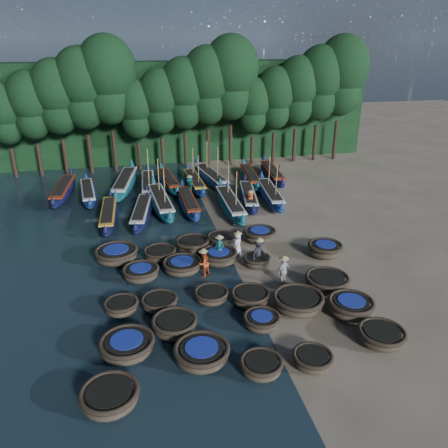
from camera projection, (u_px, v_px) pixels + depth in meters
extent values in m
plane|color=gray|center=(230.00, 257.00, 26.32)|extent=(120.00, 120.00, 0.00)
cube|color=black|center=(179.00, 112.00, 45.44)|extent=(40.00, 3.00, 10.00)
ellipsoid|color=#4E4331|center=(110.00, 399.00, 15.53)|extent=(2.40, 2.40, 0.68)
torus|color=#33291E|center=(109.00, 392.00, 15.40)|extent=(2.17, 2.17, 0.21)
cylinder|color=black|center=(109.00, 391.00, 15.39)|extent=(1.65, 1.65, 0.06)
ellipsoid|color=#4E4331|center=(202.00, 355.00, 17.65)|extent=(2.56, 2.56, 0.69)
torus|color=#33291E|center=(202.00, 349.00, 17.52)|extent=(2.32, 2.32, 0.21)
cylinder|color=black|center=(202.00, 348.00, 17.50)|extent=(1.77, 1.77, 0.06)
cylinder|color=#1C2D9A|center=(202.00, 347.00, 17.49)|extent=(1.36, 1.36, 0.04)
ellipsoid|color=#4E4331|center=(261.00, 368.00, 17.05)|extent=(1.94, 1.94, 0.60)
torus|color=#33291E|center=(261.00, 362.00, 16.94)|extent=(1.74, 1.74, 0.18)
cylinder|color=black|center=(261.00, 361.00, 16.93)|extent=(1.31, 1.31, 0.05)
ellipsoid|color=#4E4331|center=(312.00, 361.00, 17.41)|extent=(1.89, 1.89, 0.58)
torus|color=#33291E|center=(313.00, 356.00, 17.30)|extent=(1.66, 1.66, 0.18)
cylinder|color=black|center=(313.00, 355.00, 17.29)|extent=(1.24, 1.24, 0.05)
ellipsoid|color=#4E4331|center=(381.00, 337.00, 18.74)|extent=(1.95, 1.95, 0.63)
torus|color=#33291E|center=(382.00, 332.00, 18.62)|extent=(2.06, 2.06, 0.19)
cylinder|color=black|center=(382.00, 331.00, 18.60)|extent=(1.57, 1.57, 0.06)
ellipsoid|color=#4E4331|center=(127.00, 347.00, 18.10)|extent=(2.25, 2.25, 0.68)
torus|color=#33291E|center=(127.00, 341.00, 17.97)|extent=(2.33, 2.33, 0.21)
cylinder|color=black|center=(127.00, 340.00, 17.96)|extent=(1.78, 1.78, 0.06)
cylinder|color=#1C2D9A|center=(127.00, 340.00, 17.94)|extent=(1.37, 1.37, 0.04)
ellipsoid|color=#4E4331|center=(175.00, 327.00, 19.39)|extent=(2.50, 2.50, 0.69)
torus|color=#33291E|center=(174.00, 320.00, 19.26)|extent=(2.08, 2.08, 0.21)
cylinder|color=black|center=(174.00, 320.00, 19.25)|extent=(1.57, 1.57, 0.06)
ellipsoid|color=#4E4331|center=(262.00, 322.00, 19.76)|extent=(1.88, 1.88, 0.60)
torus|color=#33291E|center=(262.00, 317.00, 19.65)|extent=(1.72, 1.72, 0.18)
cylinder|color=black|center=(262.00, 316.00, 19.64)|extent=(1.29, 1.29, 0.05)
cylinder|color=#1C2D9A|center=(262.00, 316.00, 19.63)|extent=(0.99, 0.99, 0.04)
ellipsoid|color=#4E4331|center=(298.00, 303.00, 21.04)|extent=(2.95, 2.95, 0.74)
torus|color=#33291E|center=(299.00, 297.00, 20.91)|extent=(2.50, 2.50, 0.22)
cylinder|color=black|center=(299.00, 296.00, 20.89)|extent=(1.91, 1.91, 0.07)
ellipsoid|color=#4E4331|center=(351.00, 308.00, 20.64)|extent=(2.09, 2.09, 0.75)
torus|color=#33291E|center=(351.00, 302.00, 20.50)|extent=(2.22, 2.22, 0.23)
cylinder|color=black|center=(351.00, 301.00, 20.48)|extent=(1.67, 1.67, 0.07)
cylinder|color=#1C2D9A|center=(352.00, 300.00, 20.46)|extent=(1.29, 1.29, 0.05)
ellipsoid|color=#4E4331|center=(122.00, 308.00, 20.82)|extent=(1.74, 1.74, 0.60)
torus|color=#33291E|center=(121.00, 303.00, 20.71)|extent=(1.67, 1.67, 0.18)
cylinder|color=black|center=(121.00, 302.00, 20.69)|extent=(1.25, 1.25, 0.05)
ellipsoid|color=#4E4331|center=(160.00, 304.00, 21.16)|extent=(1.77, 1.77, 0.58)
torus|color=#33291E|center=(159.00, 299.00, 21.05)|extent=(1.80, 1.80, 0.17)
cylinder|color=black|center=(159.00, 298.00, 21.04)|extent=(1.36, 1.36, 0.05)
ellipsoid|color=#4E4331|center=(212.00, 297.00, 21.75)|extent=(1.63, 1.63, 0.57)
torus|color=#33291E|center=(211.00, 292.00, 21.65)|extent=(1.74, 1.74, 0.17)
cylinder|color=black|center=(211.00, 291.00, 21.63)|extent=(1.32, 1.32, 0.05)
ellipsoid|color=#4E4331|center=(250.00, 298.00, 21.57)|extent=(2.21, 2.21, 0.63)
torus|color=#33291E|center=(251.00, 293.00, 21.45)|extent=(1.97, 1.97, 0.19)
cylinder|color=black|center=(251.00, 292.00, 21.44)|extent=(1.49, 1.49, 0.06)
ellipsoid|color=#4E4331|center=(327.00, 283.00, 22.80)|extent=(2.24, 2.24, 0.70)
torus|color=#33291E|center=(327.00, 278.00, 22.67)|extent=(2.33, 2.33, 0.21)
cylinder|color=black|center=(328.00, 277.00, 22.66)|extent=(1.78, 1.78, 0.06)
ellipsoid|color=#4E4331|center=(141.00, 274.00, 23.69)|extent=(1.97, 1.97, 0.68)
torus|color=#33291E|center=(141.00, 269.00, 23.56)|extent=(2.02, 2.02, 0.21)
cylinder|color=black|center=(141.00, 268.00, 23.55)|extent=(1.52, 1.52, 0.06)
cylinder|color=#1C2D9A|center=(141.00, 268.00, 23.53)|extent=(1.17, 1.17, 0.04)
ellipsoid|color=#4E4331|center=(182.00, 267.00, 24.43)|extent=(2.22, 2.22, 0.66)
torus|color=#33291E|center=(182.00, 262.00, 24.31)|extent=(2.20, 2.20, 0.20)
cylinder|color=black|center=(182.00, 262.00, 24.29)|extent=(1.68, 1.68, 0.06)
cylinder|color=#1C2D9A|center=(182.00, 261.00, 24.28)|extent=(1.29, 1.29, 0.04)
ellipsoid|color=#4E4331|center=(219.00, 258.00, 25.38)|extent=(2.09, 2.09, 0.72)
torus|color=#33291E|center=(219.00, 253.00, 25.25)|extent=(2.18, 2.18, 0.22)
cylinder|color=black|center=(219.00, 252.00, 25.23)|extent=(1.65, 1.65, 0.07)
cylinder|color=#1C2D9A|center=(219.00, 252.00, 25.21)|extent=(1.27, 1.27, 0.04)
ellipsoid|color=#4E4331|center=(257.00, 262.00, 25.09)|extent=(1.73, 1.73, 0.58)
torus|color=#33291E|center=(257.00, 258.00, 24.99)|extent=(1.61, 1.61, 0.17)
cylinder|color=black|center=(257.00, 257.00, 24.97)|extent=(1.20, 1.20, 0.05)
ellipsoid|color=#4E4331|center=(325.00, 251.00, 26.20)|extent=(2.20, 2.20, 0.75)
torus|color=#33291E|center=(325.00, 246.00, 26.06)|extent=(2.10, 2.10, 0.23)
cylinder|color=black|center=(326.00, 245.00, 26.05)|extent=(1.57, 1.57, 0.07)
cylinder|color=#1C2D9A|center=(326.00, 244.00, 26.03)|extent=(1.21, 1.21, 0.05)
ellipsoid|color=#4E4331|center=(117.00, 256.00, 25.59)|extent=(3.00, 3.00, 0.75)
torus|color=#33291E|center=(116.00, 251.00, 25.45)|extent=(2.53, 2.53, 0.23)
cylinder|color=black|center=(116.00, 250.00, 25.43)|extent=(1.93, 1.93, 0.07)
cylinder|color=#1C2D9A|center=(116.00, 249.00, 25.41)|extent=(1.48, 1.48, 0.05)
ellipsoid|color=#4E4331|center=(160.00, 255.00, 25.92)|extent=(2.15, 2.15, 0.59)
torus|color=#33291E|center=(160.00, 250.00, 25.81)|extent=(1.93, 1.93, 0.18)
cylinder|color=black|center=(160.00, 250.00, 25.80)|extent=(1.47, 1.47, 0.05)
ellipsoid|color=#4E4331|center=(193.00, 246.00, 26.75)|extent=(2.27, 2.27, 0.75)
torus|color=#33291E|center=(192.00, 241.00, 26.61)|extent=(2.11, 2.11, 0.23)
cylinder|color=black|center=(192.00, 240.00, 26.59)|extent=(1.57, 1.57, 0.07)
ellipsoid|color=#4E4331|center=(222.00, 240.00, 27.75)|extent=(2.22, 2.22, 0.59)
torus|color=#33291E|center=(222.00, 236.00, 27.64)|extent=(1.91, 1.91, 0.18)
cylinder|color=black|center=(222.00, 236.00, 27.63)|extent=(1.45, 1.45, 0.05)
ellipsoid|color=#4E4331|center=(260.00, 236.00, 28.11)|extent=(2.46, 2.46, 0.75)
torus|color=#33291E|center=(260.00, 231.00, 27.97)|extent=(2.15, 2.15, 0.23)
cylinder|color=black|center=(260.00, 231.00, 27.96)|extent=(1.61, 1.61, 0.07)
cylinder|color=#1C2D9A|center=(260.00, 230.00, 27.94)|extent=(1.24, 1.24, 0.05)
ellipsoid|color=#0F1337|center=(109.00, 216.00, 31.16)|extent=(1.52, 7.36, 0.92)
cone|color=#0F1337|center=(110.00, 192.00, 34.15)|extent=(0.40, 0.40, 0.55)
cone|color=#0F1337|center=(105.00, 228.00, 27.72)|extent=(0.40, 0.40, 0.46)
cube|color=gold|center=(108.00, 211.00, 31.01)|extent=(1.11, 5.70, 0.11)
cube|color=black|center=(108.00, 210.00, 30.98)|extent=(0.85, 4.96, 0.09)
ellipsoid|color=#0F1337|center=(142.00, 213.00, 31.63)|extent=(2.49, 7.60, 0.94)
cone|color=#0F1337|center=(146.00, 189.00, 34.74)|extent=(0.41, 0.41, 0.56)
cone|color=#0F1337|center=(135.00, 226.00, 28.07)|extent=(0.41, 0.41, 0.47)
cube|color=silver|center=(141.00, 208.00, 31.48)|extent=(1.87, 5.88, 0.11)
cube|color=black|center=(141.00, 207.00, 31.45)|extent=(1.50, 5.10, 0.09)
ellipsoid|color=#115161|center=(161.00, 203.00, 33.43)|extent=(2.10, 8.44, 1.04)
cone|color=#115161|center=(153.00, 179.00, 36.74)|extent=(0.46, 0.46, 0.63)
cone|color=#115161|center=(170.00, 214.00, 29.59)|extent=(0.46, 0.46, 0.52)
cube|color=silver|center=(161.00, 197.00, 33.25)|extent=(1.56, 6.54, 0.13)
cube|color=black|center=(160.00, 196.00, 33.22)|extent=(1.22, 5.68, 0.10)
cylinder|color=#997F4C|center=(158.00, 177.00, 33.90)|extent=(0.07, 0.25, 2.92)
cylinder|color=#997F4C|center=(164.00, 188.00, 31.41)|extent=(0.07, 0.25, 2.92)
plane|color=red|center=(166.00, 171.00, 30.95)|extent=(0.00, 0.37, 0.37)
ellipsoid|color=navy|center=(189.00, 203.00, 33.46)|extent=(1.39, 7.38, 0.92)
cone|color=navy|center=(182.00, 182.00, 36.44)|extent=(0.41, 0.41, 0.55)
cone|color=navy|center=(196.00, 213.00, 30.03)|extent=(0.41, 0.41, 0.46)
cube|color=maroon|center=(188.00, 198.00, 33.31)|extent=(1.02, 5.72, 0.11)
cube|color=black|center=(188.00, 198.00, 33.28)|extent=(0.76, 4.98, 0.09)
ellipsoid|color=#115161|center=(230.00, 205.00, 33.00)|extent=(1.62, 8.22, 1.02)
cone|color=#115161|center=(220.00, 181.00, 36.34)|extent=(0.45, 0.45, 0.61)
cone|color=#115161|center=(243.00, 217.00, 29.16)|extent=(0.45, 0.45, 0.51)
cube|color=silver|center=(230.00, 199.00, 32.83)|extent=(1.19, 6.37, 0.12)
cube|color=black|center=(230.00, 198.00, 32.80)|extent=(0.90, 5.54, 0.10)
cylinder|color=#997F4C|center=(228.00, 179.00, 33.48)|extent=(0.07, 0.24, 2.87)
cylinder|color=#997F4C|center=(236.00, 191.00, 30.99)|extent=(0.07, 0.24, 2.87)
plane|color=red|center=(239.00, 174.00, 30.53)|extent=(0.00, 0.36, 0.36)
ellipsoid|color=#0F1337|center=(249.00, 197.00, 34.66)|extent=(2.60, 7.57, 0.93)
cone|color=#0F1337|center=(245.00, 177.00, 37.75)|extent=(0.41, 0.41, 0.56)
cone|color=#0F1337|center=(254.00, 207.00, 31.10)|extent=(0.41, 0.41, 0.47)
cube|color=silver|center=(249.00, 193.00, 34.50)|extent=(1.95, 5.86, 0.11)
cube|color=black|center=(249.00, 192.00, 34.48)|extent=(1.58, 5.08, 0.09)
ellipsoid|color=navy|center=(270.00, 195.00, 35.15)|extent=(2.19, 7.90, 0.97)
cone|color=navy|center=(261.00, 174.00, 38.37)|extent=(0.43, 0.43, 0.58)
cone|color=navy|center=(282.00, 205.00, 31.45)|extent=(0.43, 0.43, 0.49)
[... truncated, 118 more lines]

